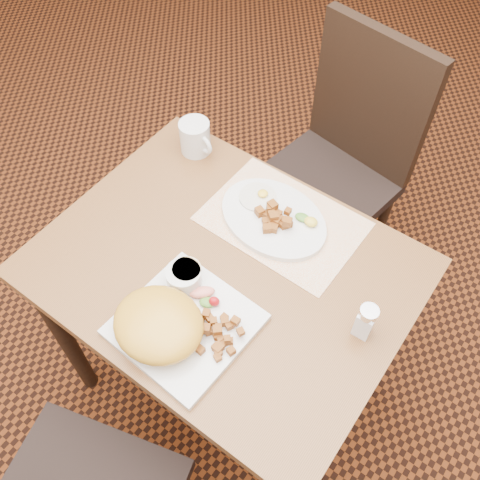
% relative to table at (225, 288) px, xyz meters
% --- Properties ---
extents(ground, '(8.00, 8.00, 0.00)m').
position_rel_table_xyz_m(ground, '(0.00, 0.00, -0.64)').
color(ground, black).
rests_on(ground, ground).
extents(table, '(0.90, 0.70, 0.75)m').
position_rel_table_xyz_m(table, '(0.00, 0.00, 0.00)').
color(table, brown).
rests_on(table, ground).
extents(chair_far, '(0.48, 0.49, 0.97)m').
position_rel_table_xyz_m(chair_far, '(-0.03, 0.69, -0.10)').
color(chair_far, black).
rests_on(chair_far, ground).
extents(placemat, '(0.40, 0.29, 0.00)m').
position_rel_table_xyz_m(placemat, '(0.04, 0.20, 0.11)').
color(placemat, white).
rests_on(placemat, table).
extents(plate_square, '(0.29, 0.29, 0.02)m').
position_rel_table_xyz_m(plate_square, '(0.03, -0.19, 0.12)').
color(plate_square, silver).
rests_on(plate_square, table).
extents(plate_oval, '(0.33, 0.27, 0.02)m').
position_rel_table_xyz_m(plate_oval, '(0.02, 0.19, 0.12)').
color(plate_oval, silver).
rests_on(plate_oval, placemat).
extents(hollandaise_mound, '(0.21, 0.19, 0.08)m').
position_rel_table_xyz_m(hollandaise_mound, '(-0.00, -0.24, 0.16)').
color(hollandaise_mound, gold).
rests_on(hollandaise_mound, plate_square).
extents(ramekin, '(0.08, 0.09, 0.05)m').
position_rel_table_xyz_m(ramekin, '(-0.04, -0.10, 0.15)').
color(ramekin, silver).
rests_on(ramekin, plate_square).
extents(garnish_sq, '(0.09, 0.07, 0.03)m').
position_rel_table_xyz_m(garnish_sq, '(0.03, -0.11, 0.14)').
color(garnish_sq, '#387223').
rests_on(garnish_sq, plate_square).
extents(fried_egg, '(0.10, 0.10, 0.02)m').
position_rel_table_xyz_m(fried_egg, '(-0.05, 0.22, 0.13)').
color(fried_egg, white).
rests_on(fried_egg, plate_oval).
extents(garnish_ov, '(0.07, 0.03, 0.02)m').
position_rel_table_xyz_m(garnish_ov, '(0.10, 0.22, 0.14)').
color(garnish_ov, '#387223').
rests_on(garnish_ov, plate_oval).
extents(salt_shaker, '(0.04, 0.04, 0.10)m').
position_rel_table_xyz_m(salt_shaker, '(0.36, 0.04, 0.16)').
color(salt_shaker, white).
rests_on(salt_shaker, table).
extents(coffee_mug, '(0.12, 0.09, 0.10)m').
position_rel_table_xyz_m(coffee_mug, '(-0.31, 0.27, 0.16)').
color(coffee_mug, silver).
rests_on(coffee_mug, table).
extents(home_fries_sq, '(0.12, 0.11, 0.03)m').
position_rel_table_xyz_m(home_fries_sq, '(0.11, -0.17, 0.14)').
color(home_fries_sq, '#985318').
rests_on(home_fries_sq, plate_square).
extents(home_fries_ov, '(0.11, 0.09, 0.04)m').
position_rel_table_xyz_m(home_fries_ov, '(0.03, 0.17, 0.14)').
color(home_fries_ov, '#985318').
rests_on(home_fries_ov, plate_oval).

